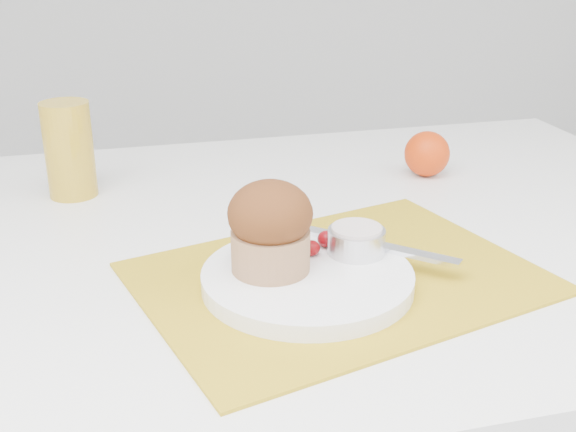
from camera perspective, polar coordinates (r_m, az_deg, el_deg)
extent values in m
cube|color=gold|center=(0.77, 4.04, -4.88)|extent=(0.47, 0.39, 0.00)
cylinder|color=white|center=(0.74, 1.55, -4.97)|extent=(0.24, 0.24, 0.02)
cylinder|color=silver|center=(0.78, 5.42, -2.00)|extent=(0.08, 0.08, 0.03)
cylinder|color=silver|center=(0.77, 5.46, -1.08)|extent=(0.06, 0.06, 0.01)
ellipsoid|color=#520204|center=(0.77, 1.88, -2.54)|extent=(0.02, 0.02, 0.02)
ellipsoid|color=#560207|center=(0.79, 3.07, -1.82)|extent=(0.02, 0.02, 0.02)
cube|color=silver|center=(0.80, 6.66, -2.24)|extent=(0.15, 0.15, 0.00)
sphere|color=red|center=(1.09, 10.92, 4.85)|extent=(0.07, 0.07, 0.07)
cylinder|color=gold|center=(1.02, -16.91, 5.03)|extent=(0.07, 0.07, 0.13)
cylinder|color=#AD7B53|center=(0.73, -1.39, -2.72)|extent=(0.10, 0.10, 0.04)
ellipsoid|color=#37190A|center=(0.72, -1.42, 0.18)|extent=(0.09, 0.09, 0.07)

